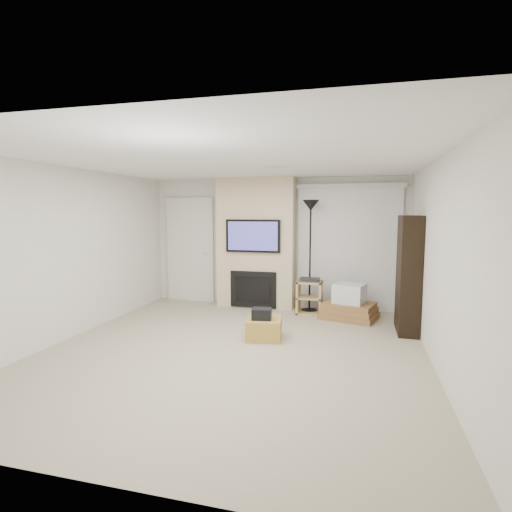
% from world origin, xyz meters
% --- Properties ---
extents(floor, '(5.00, 5.50, 0.00)m').
position_xyz_m(floor, '(0.00, 0.00, 0.00)').
color(floor, tan).
rests_on(floor, ground).
extents(ceiling, '(5.00, 5.50, 0.00)m').
position_xyz_m(ceiling, '(0.00, 0.00, 2.50)').
color(ceiling, white).
rests_on(ceiling, wall_back).
extents(wall_back, '(5.00, 0.00, 2.50)m').
position_xyz_m(wall_back, '(0.00, 2.75, 1.25)').
color(wall_back, silver).
rests_on(wall_back, ground).
extents(wall_front, '(5.00, 0.00, 2.50)m').
position_xyz_m(wall_front, '(0.00, -2.75, 1.25)').
color(wall_front, silver).
rests_on(wall_front, ground).
extents(wall_left, '(0.00, 5.50, 2.50)m').
position_xyz_m(wall_left, '(-2.50, 0.00, 1.25)').
color(wall_left, silver).
rests_on(wall_left, ground).
extents(wall_right, '(0.00, 5.50, 2.50)m').
position_xyz_m(wall_right, '(2.50, 0.00, 1.25)').
color(wall_right, silver).
rests_on(wall_right, ground).
extents(hvac_vent, '(0.35, 0.18, 0.01)m').
position_xyz_m(hvac_vent, '(0.40, 0.80, 2.50)').
color(hvac_vent, silver).
rests_on(hvac_vent, ceiling).
extents(ottoman, '(0.57, 0.57, 0.30)m').
position_xyz_m(ottoman, '(0.27, 0.61, 0.15)').
color(ottoman, '#B2903A').
rests_on(ottoman, floor).
extents(black_bag, '(0.31, 0.26, 0.16)m').
position_xyz_m(black_bag, '(0.25, 0.56, 0.38)').
color(black_bag, black).
rests_on(black_bag, ottoman).
extents(fireplace_wall, '(1.50, 0.47, 2.50)m').
position_xyz_m(fireplace_wall, '(-0.35, 2.54, 1.24)').
color(fireplace_wall, beige).
rests_on(fireplace_wall, floor).
extents(entry_door, '(1.02, 0.11, 2.14)m').
position_xyz_m(entry_door, '(-1.80, 2.71, 1.05)').
color(entry_door, silver).
rests_on(entry_door, floor).
extents(vertical_blinds, '(1.98, 0.10, 2.37)m').
position_xyz_m(vertical_blinds, '(1.40, 2.70, 1.27)').
color(vertical_blinds, silver).
rests_on(vertical_blinds, floor).
extents(floor_lamp, '(0.31, 0.31, 2.07)m').
position_xyz_m(floor_lamp, '(0.72, 2.37, 1.63)').
color(floor_lamp, black).
rests_on(floor_lamp, floor).
extents(av_stand, '(0.45, 0.38, 0.66)m').
position_xyz_m(av_stand, '(0.74, 2.22, 0.35)').
color(av_stand, tan).
rests_on(av_stand, floor).
extents(box_stack, '(1.07, 0.91, 0.61)m').
position_xyz_m(box_stack, '(1.46, 2.06, 0.23)').
color(box_stack, olive).
rests_on(box_stack, floor).
extents(bookshelf, '(0.30, 0.80, 1.80)m').
position_xyz_m(bookshelf, '(2.34, 1.51, 0.90)').
color(bookshelf, black).
rests_on(bookshelf, floor).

